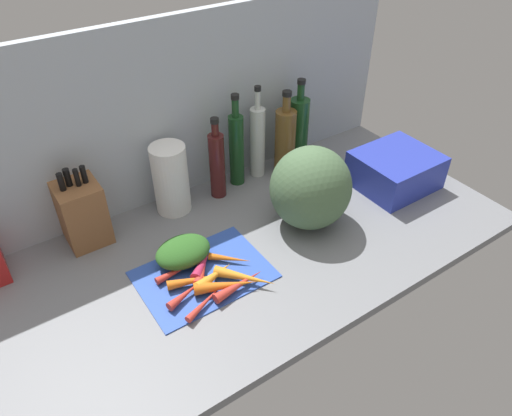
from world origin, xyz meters
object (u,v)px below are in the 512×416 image
at_px(carrot_0, 203,262).
at_px(paper_towel_roll, 171,179).
at_px(carrot_4, 214,276).
at_px(knife_block, 82,212).
at_px(carrot_11, 245,277).
at_px(carrot_3, 230,259).
at_px(carrot_5, 239,285).
at_px(bottle_4, 298,131).
at_px(carrot_7, 185,295).
at_px(winter_squash, 311,188).
at_px(carrot_2, 187,249).
at_px(bottle_3, 285,141).
at_px(bottle_0, 217,164).
at_px(bottle_1, 236,148).
at_px(carrot_1, 205,302).
at_px(carrot_6, 203,268).
at_px(carrot_10, 226,285).
at_px(bottle_2, 258,141).
at_px(carrot_8, 179,270).
at_px(dish_rack, 395,170).
at_px(cutting_board, 204,274).
at_px(carrot_9, 195,280).

xyz_separation_m(carrot_0, paper_towel_roll, (0.06, 0.30, 0.09)).
bearing_deg(carrot_4, knife_block, 120.94).
relative_size(carrot_11, knife_block, 0.69).
xyz_separation_m(carrot_3, carrot_5, (-0.03, -0.11, 0.00)).
bearing_deg(bottle_4, carrot_3, -147.03).
bearing_deg(knife_block, carrot_7, -71.71).
distance_m(carrot_5, winter_squash, 0.39).
xyz_separation_m(carrot_2, bottle_3, (0.51, 0.20, 0.11)).
bearing_deg(carrot_0, carrot_7, -142.08).
bearing_deg(bottle_0, bottle_1, 16.88).
bearing_deg(carrot_1, carrot_4, 44.03).
relative_size(carrot_1, carrot_6, 1.09).
bearing_deg(carrot_0, carrot_10, -87.33).
xyz_separation_m(carrot_5, bottle_2, (0.37, 0.46, 0.12)).
relative_size(carrot_4, carrot_10, 0.72).
distance_m(bottle_2, bottle_3, 0.10).
bearing_deg(carrot_5, carrot_6, 113.56).
bearing_deg(carrot_10, carrot_11, -1.82).
height_order(carrot_8, bottle_4, bottle_4).
bearing_deg(winter_squash, knife_block, 152.61).
distance_m(carrot_3, carrot_7, 0.18).
height_order(carrot_3, winter_squash, winter_squash).
distance_m(carrot_11, dish_rack, 0.72).
height_order(winter_squash, bottle_1, bottle_1).
bearing_deg(bottle_3, carrot_3, -144.18).
xyz_separation_m(carrot_7, bottle_1, (0.42, 0.40, 0.12)).
relative_size(carrot_1, carrot_4, 1.13).
xyz_separation_m(carrot_11, paper_towel_roll, (-0.01, 0.42, 0.10)).
xyz_separation_m(carrot_7, carrot_10, (0.11, -0.04, 0.00)).
distance_m(carrot_3, paper_towel_roll, 0.35).
xyz_separation_m(carrot_10, paper_towel_roll, (0.05, 0.42, 0.09)).
bearing_deg(carrot_3, paper_towel_roll, 92.81).
bearing_deg(bottle_1, carrot_8, -141.99).
bearing_deg(carrot_2, bottle_3, 21.46).
height_order(carrot_4, bottle_2, bottle_2).
distance_m(bottle_1, bottle_2, 0.09).
relative_size(winter_squash, bottle_1, 0.78).
distance_m(carrot_2, carrot_5, 0.22).
bearing_deg(knife_block, carrot_6, -56.68).
bearing_deg(carrot_11, bottle_4, 39.32).
relative_size(carrot_4, bottle_0, 0.42).
bearing_deg(carrot_1, winter_squash, 15.81).
height_order(carrot_7, dish_rack, dish_rack).
bearing_deg(carrot_5, knife_block, 121.02).
bearing_deg(carrot_5, carrot_0, 105.84).
xyz_separation_m(carrot_2, carrot_5, (0.05, -0.21, 0.00)).
bearing_deg(carrot_11, carrot_3, 85.36).
distance_m(cutting_board, carrot_1, 0.12).
xyz_separation_m(carrot_1, carrot_4, (0.07, 0.06, 0.01)).
bearing_deg(carrot_9, knife_block, 116.06).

